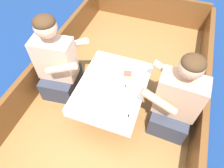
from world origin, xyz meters
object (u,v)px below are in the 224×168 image
(coffee_cup_port, at_px, (107,78))
(coffee_cup_starboard, at_px, (137,88))
(person_starboard, at_px, (176,102))
(sandwich, at_px, (128,74))
(person_port, at_px, (57,65))
(tin_can, at_px, (127,63))

(coffee_cup_port, xyz_separation_m, coffee_cup_starboard, (0.31, -0.01, -0.00))
(person_starboard, height_order, sandwich, person_starboard)
(sandwich, bearing_deg, person_port, -170.01)
(coffee_cup_starboard, height_order, tin_can, coffee_cup_starboard)
(tin_can, bearing_deg, person_starboard, -29.46)
(person_port, relative_size, sandwich, 9.55)
(coffee_cup_port, xyz_separation_m, tin_can, (0.13, 0.28, -0.01))
(sandwich, xyz_separation_m, coffee_cup_port, (-0.18, -0.12, 0.00))
(person_port, xyz_separation_m, person_starboard, (1.26, -0.03, -0.03))
(person_port, height_order, coffee_cup_port, person_port)
(coffee_cup_starboard, relative_size, tin_can, 1.51)
(person_port, relative_size, person_starboard, 1.04)
(person_starboard, distance_m, sandwich, 0.54)
(person_starboard, bearing_deg, person_port, 1.28)
(coffee_cup_starboard, bearing_deg, tin_can, 122.30)
(coffee_cup_port, bearing_deg, coffee_cup_starboard, -2.23)
(person_starboard, bearing_deg, sandwich, -14.57)
(person_starboard, relative_size, coffee_cup_starboard, 9.39)
(person_starboard, bearing_deg, coffee_cup_port, -0.73)
(tin_can, bearing_deg, coffee_cup_starboard, -57.70)
(coffee_cup_port, bearing_deg, person_starboard, -3.35)
(sandwich, relative_size, tin_can, 1.55)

